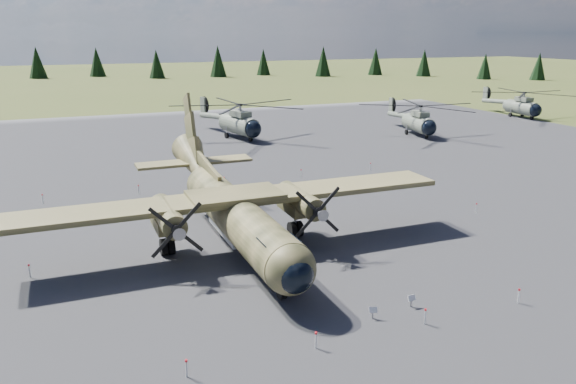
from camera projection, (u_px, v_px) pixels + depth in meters
name	position (u px, v px, depth m)	size (l,w,h in m)	color
ground	(287.00, 241.00, 39.39)	(500.00, 500.00, 0.00)	#4F5425
apron	(243.00, 202.00, 48.30)	(120.00, 120.00, 0.04)	slate
transport_plane	(231.00, 204.00, 38.30)	(29.38, 26.77, 9.73)	#38391F
helicopter_near	(239.00, 114.00, 76.57)	(22.53, 23.99, 4.83)	slate
helicopter_mid	(419.00, 114.00, 78.92)	(19.75, 21.33, 4.36)	slate
helicopter_far	(522.00, 99.00, 95.89)	(18.88, 21.21, 4.42)	slate
info_placard_left	(373.00, 311.00, 28.48)	(0.45, 0.29, 0.66)	gray
info_placard_right	(411.00, 299.00, 29.71)	(0.45, 0.23, 0.69)	gray
barrier_fence	(281.00, 235.00, 39.01)	(33.12, 29.62, 0.85)	white
treeline	(229.00, 169.00, 39.35)	(331.83, 335.51, 11.00)	black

